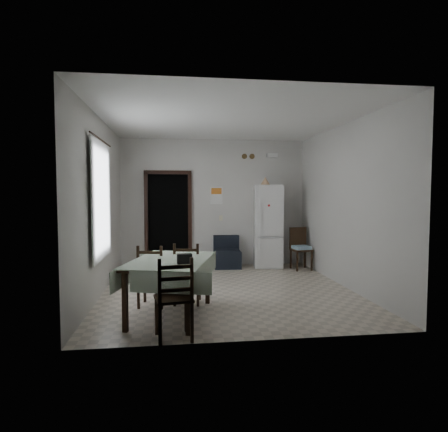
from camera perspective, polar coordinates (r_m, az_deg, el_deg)
name	(u,v)px	position (r m, az deg, el deg)	size (l,w,h in m)	color
ground	(228,290)	(6.58, 0.57, -11.19)	(4.50, 4.50, 0.00)	#BAAD98
ceiling	(228,120)	(6.49, 0.59, 14.43)	(4.20, 4.50, 0.02)	white
wall_back	(214,203)	(8.61, -1.50, 2.02)	(4.20, 0.02, 2.90)	beige
wall_front	(256,213)	(4.16, 4.89, 0.49)	(4.20, 0.02, 2.90)	beige
wall_left	(101,207)	(6.43, -18.30, 1.37)	(0.02, 4.50, 2.90)	beige
wall_right	(345,206)	(6.98, 17.91, 1.53)	(0.02, 4.50, 2.90)	beige
doorway	(168,219)	(8.78, -8.46, -0.53)	(1.06, 0.52, 2.22)	black
window_recess	(95,201)	(6.24, -19.12, 2.21)	(0.10, 1.20, 1.60)	silver
curtain	(102,201)	(6.22, -18.12, 2.23)	(0.02, 1.45, 1.85)	silver
curtain_rod	(101,140)	(6.27, -18.20, 10.94)	(0.02, 0.02, 1.60)	black
calendar	(216,195)	(8.60, -1.16, 3.16)	(0.28, 0.02, 0.40)	white
calendar_image	(216,191)	(8.59, -1.16, 3.82)	(0.24, 0.01, 0.14)	orange
light_switch	(221,218)	(8.63, -0.50, -0.30)	(0.08, 0.02, 0.12)	beige
vent_left	(244,156)	(8.73, 3.13, 9.07)	(0.12, 0.12, 0.03)	brown
vent_right	(252,156)	(8.77, 4.30, 9.04)	(0.12, 0.12, 0.03)	brown
emergency_light	(272,155)	(8.85, 7.35, 9.17)	(0.25, 0.07, 0.09)	white
fridge	(267,226)	(8.52, 6.62, -1.53)	(0.60, 0.60, 1.86)	silver
tan_cone	(265,181)	(8.38, 6.30, 5.34)	(0.21, 0.21, 0.17)	tan
navy_seat	(227,252)	(8.42, 0.53, -5.50)	(0.59, 0.57, 0.71)	black
corner_chair	(301,249)	(8.37, 11.69, -4.91)	(0.40, 0.40, 0.91)	black
dining_table	(171,288)	(5.20, -8.07, -10.78)	(0.98, 1.49, 0.78)	#A6B89D
black_bag	(184,259)	(4.80, -6.04, -6.48)	(0.19, 0.11, 0.12)	black
dining_chair_far_left	(153,275)	(5.69, -10.81, -8.84)	(0.39, 0.39, 0.92)	black
dining_chair_far_right	(187,273)	(5.76, -5.59, -8.59)	(0.40, 0.40, 0.93)	black
dining_chair_near_head	(173,297)	(4.40, -7.70, -12.17)	(0.41, 0.41, 0.96)	black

